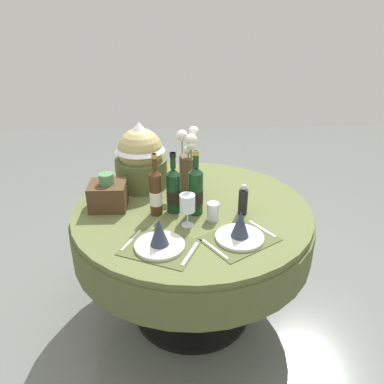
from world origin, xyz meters
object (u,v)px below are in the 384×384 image
Objects in this scene: woven_basket_side_left at (108,194)px; pepper_mill at (243,200)px; dining_table at (192,230)px; gift_tub_back_left at (140,154)px; tumbler_near_right at (213,212)px; place_setting_right at (240,231)px; place_setting_left at (159,239)px; wine_glass_left at (187,204)px; wine_bottle_centre at (174,190)px; wine_bottle_left at (196,190)px; wine_bottle_right at (156,192)px; flower_vase at (189,166)px.

pepper_mill is at bearing -8.25° from woven_basket_side_left.
gift_tub_back_left is at bearing 135.28° from dining_table.
place_setting_right is at bearing -59.61° from tumbler_near_right.
pepper_mill reaches higher than tumbler_near_right.
place_setting_right is 0.26m from pepper_mill.
place_setting_left is 0.25m from wine_glass_left.
place_setting_left is 0.51m from woven_basket_side_left.
wine_bottle_centre is (-0.10, -0.04, 0.28)m from dining_table.
place_setting_right is 0.84m from gift_tub_back_left.
wine_bottle_left is 1.76× the size of woven_basket_side_left.
gift_tub_back_left is (-0.10, 0.37, 0.08)m from wine_bottle_right.
wine_glass_left is 0.86× the size of woven_basket_side_left.
wine_bottle_right is at bearing 165.39° from tumbler_near_right.
dining_table is 6.61× the size of woven_basket_side_left.
wine_bottle_left is at bearing -12.16° from wine_bottle_centre.
gift_tub_back_left reaches higher than flower_vase.
wine_bottle_centre reaches higher than woven_basket_side_left.
flower_vase reaches higher than wine_bottle_centre.
flower_vase is at bearing -20.18° from gift_tub_back_left.
place_setting_right is 2.36× the size of pepper_mill.
woven_basket_side_left is at bearing 171.75° from pepper_mill.
wine_bottle_centre is 1.92× the size of pepper_mill.
gift_tub_back_left is (-0.41, 0.45, 0.16)m from tumbler_near_right.
place_setting_right is 1.03× the size of gift_tub_back_left.
wine_bottle_centre is at bearing 153.14° from tumbler_near_right.
flower_vase reaches higher than wine_bottle_right.
place_setting_left is 0.37m from tumbler_near_right.
gift_tub_back_left is at bearing 58.94° from woven_basket_side_left.
dining_table is 0.37m from pepper_mill.
wine_bottle_centre is at bearing 15.08° from wine_bottle_right.
place_setting_left is 1.13× the size of wine_bottle_left.
flower_vase is (-0.23, 0.53, 0.13)m from place_setting_right.
woven_basket_side_left is (-0.49, 0.09, -0.06)m from wine_bottle_left.
tumbler_near_right is (0.28, 0.25, 0.00)m from place_setting_left.
wine_bottle_right is 0.29m from woven_basket_side_left.
tumbler_near_right is at bearing -71.27° from flower_vase.
place_setting_left is at bearing -138.20° from tumbler_near_right.
woven_basket_side_left is at bearing 170.62° from wine_bottle_centre.
pepper_mill is at bearing -33.88° from gift_tub_back_left.
place_setting_left is 0.62m from flower_vase.
tumbler_near_right is at bearing 120.39° from place_setting_right.
place_setting_right is 1.21× the size of wine_bottle_right.
wine_bottle_left is (-0.20, 0.27, 0.09)m from place_setting_right.
dining_table is 0.38m from flower_vase.
place_setting_right is 0.45m from wine_bottle_centre.
wine_bottle_centre is 1.94× the size of wine_glass_left.
pepper_mill is at bearing -44.65° from flower_vase.
gift_tub_back_left is at bearing 131.18° from wine_bottle_left.
tumbler_near_right is at bearing -26.86° from wine_bottle_centre.
place_setting_left is 0.54m from pepper_mill.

